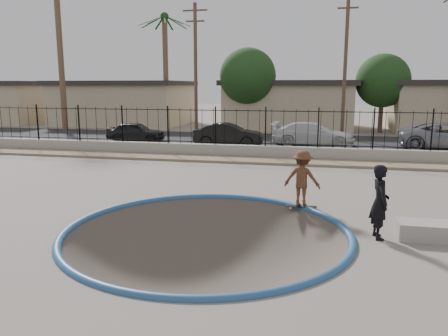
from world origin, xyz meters
The scene contains 23 objects.
ground centered at (0.00, 12.00, -1.10)m, with size 120.00×120.00×2.20m, color slate.
bowl_pit centered at (0.00, -1.00, 0.00)m, with size 6.84×6.84×1.80m, color #463E36, non-canonical shape.
coping_ring centered at (0.00, -1.00, 0.00)m, with size 7.04×7.04×0.20m, color #275081.
rock_strip centered at (0.00, 9.20, 0.06)m, with size 42.00×1.60×0.11m, color #937D60.
retaining_wall centered at (0.00, 10.30, 0.30)m, with size 42.00×0.45×0.60m, color gray.
fence centered at (0.00, 10.30, 1.50)m, with size 40.00×0.04×1.80m.
street centered at (0.00, 17.00, 0.02)m, with size 90.00×8.00×0.04m, color black.
house_west_far centered at (-28.00, 26.50, 1.97)m, with size 10.60×8.60×3.90m.
house_west centered at (-15.00, 26.50, 1.97)m, with size 11.60×8.60×3.90m.
house_center centered at (0.00, 26.50, 1.97)m, with size 10.60×8.60×3.90m.
palm_left centered at (-17.00, 20.00, 7.95)m, with size 2.30×2.30×11.30m.
palm_mid centered at (-10.00, 24.00, 6.69)m, with size 2.30×2.30×9.30m.
utility_pole_left centered at (-6.00, 19.00, 4.70)m, with size 1.70×0.24×9.00m.
utility_pole_mid centered at (4.00, 19.00, 4.96)m, with size 1.70×0.24×9.50m.
street_tree_left centered at (-3.00, 23.00, 4.19)m, with size 4.32×4.32×6.36m.
street_tree_mid centered at (7.00, 24.00, 3.84)m, with size 3.96×3.96×5.83m.
skater centered at (2.14, 1.60, 0.80)m, with size 1.04×0.60×1.60m, color brown.
skateboard centered at (2.14, 1.60, 0.06)m, with size 0.89×0.23×0.08m.
videographer centered at (4.00, -0.52, 0.87)m, with size 0.63×0.42×1.74m, color black.
concrete_ledge centered at (5.24, -0.35, 0.20)m, with size 1.60×0.70×0.40m, color gray.
car_a centered at (-8.71, 14.72, 0.65)m, with size 1.45×3.61×1.23m, color black.
car_b centered at (-2.61, 13.97, 0.69)m, with size 1.39×3.98×1.31m, color black.
car_c centered at (2.20, 15.00, 0.73)m, with size 1.93×4.75×1.38m, color silver.
Camera 1 is at (2.59, -10.79, 3.51)m, focal length 35.00 mm.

